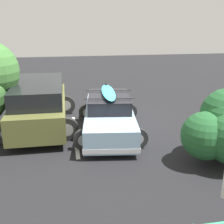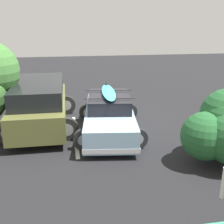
# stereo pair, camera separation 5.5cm
# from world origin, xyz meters

# --- Properties ---
(ground_plane) EXTENTS (44.00, 44.00, 0.02)m
(ground_plane) POSITION_xyz_m (0.00, 0.00, -0.01)
(ground_plane) COLOR black
(ground_plane) RESTS_ON ground
(parking_stripe) EXTENTS (0.12, 3.71, 0.00)m
(parking_stripe) POSITION_xyz_m (1.12, 0.64, 0.00)
(parking_stripe) COLOR silver
(parking_stripe) RESTS_ON ground
(sedan_car) EXTENTS (2.62, 4.49, 1.59)m
(sedan_car) POSITION_xyz_m (-0.07, 0.60, 0.63)
(sedan_car) COLOR #8CADC6
(sedan_car) RESTS_ON ground
(suv_car) EXTENTS (2.62, 4.85, 1.69)m
(suv_car) POSITION_xyz_m (2.32, -0.37, 0.88)
(suv_car) COLOR brown
(suv_car) RESTS_ON ground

